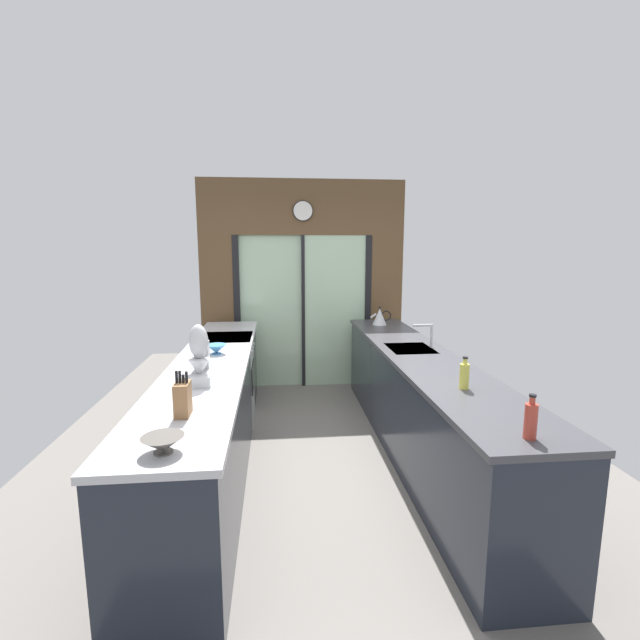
{
  "coord_description": "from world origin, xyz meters",
  "views": [
    {
      "loc": [
        -0.36,
        -3.4,
        1.87
      ],
      "look_at": [
        0.07,
        0.87,
        1.15
      ],
      "focal_mm": 24.95,
      "sensor_mm": 36.0,
      "label": 1
    }
  ],
  "objects_px": {
    "kettle": "(380,317)",
    "mixing_bowl_near": "(163,444)",
    "stand_mixer": "(200,361)",
    "soap_bottle_far": "(464,375)",
    "knife_block": "(183,399)",
    "oven_range": "(225,379)",
    "mixing_bowl_far": "(216,349)",
    "soap_bottle_near": "(531,420)"
  },
  "relations": [
    {
      "from": "kettle",
      "to": "soap_bottle_far",
      "type": "relative_size",
      "value": 1.18
    },
    {
      "from": "soap_bottle_far",
      "to": "mixing_bowl_far",
      "type": "bearing_deg",
      "value": 147.21
    },
    {
      "from": "kettle",
      "to": "mixing_bowl_near",
      "type": "bearing_deg",
      "value": -119.01
    },
    {
      "from": "oven_range",
      "to": "soap_bottle_near",
      "type": "height_order",
      "value": "soap_bottle_near"
    },
    {
      "from": "mixing_bowl_near",
      "to": "knife_block",
      "type": "distance_m",
      "value": 0.47
    },
    {
      "from": "mixing_bowl_near",
      "to": "mixing_bowl_far",
      "type": "bearing_deg",
      "value": 90.0
    },
    {
      "from": "oven_range",
      "to": "kettle",
      "type": "relative_size",
      "value": 3.53
    },
    {
      "from": "mixing_bowl_near",
      "to": "kettle",
      "type": "height_order",
      "value": "kettle"
    },
    {
      "from": "mixing_bowl_far",
      "to": "stand_mixer",
      "type": "height_order",
      "value": "stand_mixer"
    },
    {
      "from": "mixing_bowl_near",
      "to": "knife_block",
      "type": "height_order",
      "value": "knife_block"
    },
    {
      "from": "stand_mixer",
      "to": "kettle",
      "type": "xyz_separation_m",
      "value": [
        1.78,
        2.15,
        -0.06
      ]
    },
    {
      "from": "oven_range",
      "to": "soap_bottle_near",
      "type": "relative_size",
      "value": 4.01
    },
    {
      "from": "mixing_bowl_near",
      "to": "knife_block",
      "type": "relative_size",
      "value": 0.76
    },
    {
      "from": "stand_mixer",
      "to": "soap_bottle_near",
      "type": "distance_m",
      "value": 2.08
    },
    {
      "from": "oven_range",
      "to": "stand_mixer",
      "type": "bearing_deg",
      "value": -89.34
    },
    {
      "from": "oven_range",
      "to": "stand_mixer",
      "type": "distance_m",
      "value": 1.72
    },
    {
      "from": "oven_range",
      "to": "soap_bottle_far",
      "type": "distance_m",
      "value": 2.67
    },
    {
      "from": "mixing_bowl_far",
      "to": "kettle",
      "type": "xyz_separation_m",
      "value": [
        1.78,
        1.3,
        0.05
      ]
    },
    {
      "from": "mixing_bowl_near",
      "to": "mixing_bowl_far",
      "type": "distance_m",
      "value": 1.91
    },
    {
      "from": "soap_bottle_near",
      "to": "kettle",
      "type": "bearing_deg",
      "value": 89.96
    },
    {
      "from": "mixing_bowl_far",
      "to": "stand_mixer",
      "type": "relative_size",
      "value": 0.44
    },
    {
      "from": "mixing_bowl_far",
      "to": "soap_bottle_far",
      "type": "bearing_deg",
      "value": -32.79
    },
    {
      "from": "kettle",
      "to": "soap_bottle_far",
      "type": "xyz_separation_m",
      "value": [
        -0.0,
        -2.45,
        -0.01
      ]
    },
    {
      "from": "mixing_bowl_far",
      "to": "stand_mixer",
      "type": "distance_m",
      "value": 0.86
    },
    {
      "from": "kettle",
      "to": "soap_bottle_near",
      "type": "distance_m",
      "value": 3.24
    },
    {
      "from": "mixing_bowl_far",
      "to": "soap_bottle_near",
      "type": "relative_size",
      "value": 0.8
    },
    {
      "from": "oven_range",
      "to": "mixing_bowl_far",
      "type": "height_order",
      "value": "mixing_bowl_far"
    },
    {
      "from": "stand_mixer",
      "to": "soap_bottle_far",
      "type": "distance_m",
      "value": 1.81
    },
    {
      "from": "knife_block",
      "to": "kettle",
      "type": "bearing_deg",
      "value": 57.06
    },
    {
      "from": "oven_range",
      "to": "mixing_bowl_near",
      "type": "height_order",
      "value": "mixing_bowl_near"
    },
    {
      "from": "knife_block",
      "to": "soap_bottle_far",
      "type": "distance_m",
      "value": 1.81
    },
    {
      "from": "oven_range",
      "to": "mixing_bowl_far",
      "type": "relative_size",
      "value": 4.99
    },
    {
      "from": "mixing_bowl_far",
      "to": "kettle",
      "type": "relative_size",
      "value": 0.71
    },
    {
      "from": "kettle",
      "to": "soap_bottle_far",
      "type": "height_order",
      "value": "kettle"
    },
    {
      "from": "oven_range",
      "to": "knife_block",
      "type": "height_order",
      "value": "knife_block"
    },
    {
      "from": "knife_block",
      "to": "stand_mixer",
      "type": "bearing_deg",
      "value": 90.0
    },
    {
      "from": "knife_block",
      "to": "soap_bottle_near",
      "type": "xyz_separation_m",
      "value": [
        1.78,
        -0.48,
        -0.0
      ]
    },
    {
      "from": "mixing_bowl_far",
      "to": "soap_bottle_far",
      "type": "relative_size",
      "value": 0.83
    },
    {
      "from": "soap_bottle_near",
      "to": "oven_range",
      "type": "bearing_deg",
      "value": 123.85
    },
    {
      "from": "mixing_bowl_near",
      "to": "kettle",
      "type": "bearing_deg",
      "value": 60.99
    },
    {
      "from": "mixing_bowl_near",
      "to": "oven_range",
      "type": "bearing_deg",
      "value": 90.4
    },
    {
      "from": "mixing_bowl_near",
      "to": "soap_bottle_far",
      "type": "distance_m",
      "value": 1.94
    }
  ]
}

